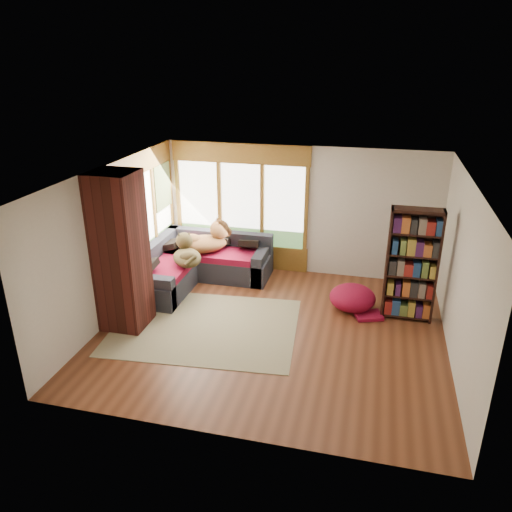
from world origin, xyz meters
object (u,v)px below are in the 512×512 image
at_px(brick_chimney, 121,252).
at_px(pouf, 353,297).
at_px(sectional_sofa, 195,263).
at_px(dog_tan, 207,239).
at_px(bookshelf, 412,265).
at_px(dog_brindle, 186,253).
at_px(area_rug, 205,326).

xyz_separation_m(brick_chimney, pouf, (3.63, 1.43, -1.07)).
xyz_separation_m(sectional_sofa, dog_tan, (0.25, 0.06, 0.51)).
bearing_deg(bookshelf, brick_chimney, -163.66).
relative_size(pouf, dog_brindle, 0.86).
distance_m(area_rug, bookshelf, 3.57).
distance_m(area_rug, pouf, 2.64).
xyz_separation_m(pouf, dog_tan, (-2.93, 0.68, 0.59)).
xyz_separation_m(brick_chimney, bookshelf, (4.54, 1.33, -0.32)).
distance_m(bookshelf, pouf, 1.19).
xyz_separation_m(bookshelf, dog_tan, (-3.84, 0.78, -0.16)).
xyz_separation_m(bookshelf, dog_brindle, (-4.02, 0.13, -0.21)).
relative_size(pouf, dog_tan, 0.72).
bearing_deg(bookshelf, sectional_sofa, 170.07).
relative_size(sectional_sofa, pouf, 2.71).
relative_size(brick_chimney, area_rug, 0.86).
distance_m(bookshelf, dog_brindle, 4.03).
bearing_deg(sectional_sofa, dog_brindle, -83.14).
relative_size(bookshelf, pouf, 2.41).
bearing_deg(dog_tan, brick_chimney, -136.05).
bearing_deg(dog_brindle, brick_chimney, 131.02).
height_order(sectional_sofa, area_rug, sectional_sofa).
bearing_deg(sectional_sofa, brick_chimney, -102.47).
height_order(pouf, dog_tan, dog_tan).
distance_m(bookshelf, dog_tan, 3.92).
bearing_deg(dog_tan, area_rug, -100.27).
bearing_deg(pouf, dog_tan, 166.89).
xyz_separation_m(brick_chimney, sectional_sofa, (0.45, 2.05, -1.00)).
xyz_separation_m(bookshelf, pouf, (-0.91, 0.10, -0.75)).
bearing_deg(dog_tan, dog_brindle, -133.07).
height_order(sectional_sofa, pouf, sectional_sofa).
bearing_deg(sectional_sofa, area_rug, -65.34).
bearing_deg(pouf, sectional_sofa, 169.00).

